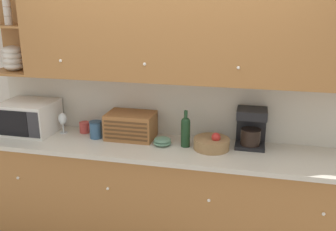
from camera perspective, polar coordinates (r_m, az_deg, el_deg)
The scene contains 14 objects.
ground_plane at distance 3.91m, azimuth 0.73°, elevation -16.13°, with size 24.00×24.00×0.00m, color slate.
wall_back at distance 3.40m, azimuth 0.92°, elevation 2.73°, with size 5.76×0.06×2.60m.
counter_unit at distance 3.41m, azimuth -0.36°, elevation -12.13°, with size 3.38×0.63×0.96m.
backsplash_panel at distance 3.39m, azimuth 0.79°, elevation 1.44°, with size 3.36×0.01×0.55m.
upper_cabinets at distance 3.07m, azimuth 3.21°, elevation 13.28°, with size 3.36×0.37×0.88m.
microwave at distance 3.73m, azimuth -20.44°, elevation -0.23°, with size 0.48×0.41×0.29m.
wine_glass at distance 3.61m, azimuth -15.77°, elevation -0.59°, with size 0.08×0.08×0.20m.
mug at distance 3.60m, azimuth -12.55°, elevation -1.77°, with size 0.11×0.09×0.10m.
storage_canister at distance 3.43m, azimuth -10.95°, elevation -2.13°, with size 0.11×0.11×0.16m.
bread_box at distance 3.37m, azimuth -5.67°, elevation -1.54°, with size 0.42×0.30×0.23m.
bowl_stack_on_counter at distance 3.22m, azimuth -0.88°, elevation -3.95°, with size 0.16×0.16×0.07m.
wine_bottle at distance 3.16m, azimuth 2.70°, elevation -2.27°, with size 0.08×0.08×0.32m.
fruit_basket at distance 3.16m, azimuth 6.67°, elevation -4.22°, with size 0.30×0.30×0.15m.
coffee_maker at distance 3.23m, azimuth 12.55°, elevation -1.77°, with size 0.25×0.22×0.34m.
Camera 1 is at (0.70, -3.19, 2.16)m, focal length 40.00 mm.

